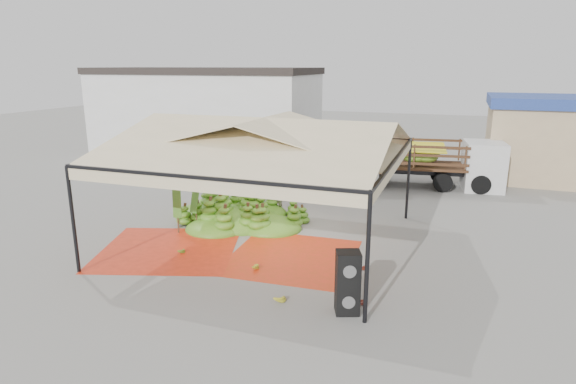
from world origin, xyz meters
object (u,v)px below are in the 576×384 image
(vendor, at_px, (278,193))
(truck_right, at_px, (437,158))
(truck_left, at_px, (311,155))
(speaker_stack, at_px, (348,283))
(banana_heap, at_px, (237,207))

(vendor, bearing_deg, truck_right, -119.26)
(truck_left, relative_size, truck_right, 1.07)
(speaker_stack, xyz_separation_m, truck_right, (1.19, 13.11, 0.60))
(banana_heap, height_order, speaker_stack, speaker_stack)
(truck_right, bearing_deg, truck_left, -172.04)
(banana_heap, distance_m, vendor, 1.94)
(vendor, xyz_separation_m, truck_left, (-0.10, 4.74, 0.66))
(speaker_stack, bearing_deg, truck_left, 89.94)
(speaker_stack, relative_size, truck_right, 0.23)
(speaker_stack, height_order, truck_left, truck_left)
(banana_heap, xyz_separation_m, truck_left, (0.81, 6.44, 0.84))
(banana_heap, distance_m, truck_left, 6.54)
(banana_heap, xyz_separation_m, truck_right, (6.42, 8.00, 0.77))
(banana_heap, relative_size, truck_right, 0.82)
(banana_heap, bearing_deg, truck_left, 82.83)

